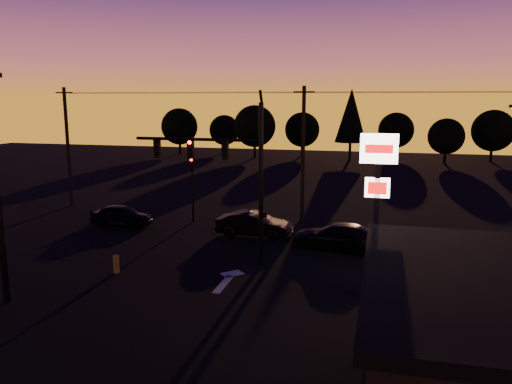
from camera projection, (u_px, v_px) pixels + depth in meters
ground at (205, 291)px, 21.48m from camera, size 120.00×120.00×0.00m
lane_arrow at (228, 279)px, 22.95m from camera, size 1.20×3.10×0.01m
traffic_signal_mast at (229, 166)px, 24.40m from camera, size 6.79×0.52×8.58m
secondary_signal at (192, 180)px, 33.10m from camera, size 0.30×0.31×4.35m
pylon_sign at (378, 180)px, 20.32m from camera, size 1.50×0.28×6.80m
utility_pole_0 at (68, 146)px, 37.81m from camera, size 1.40×0.26×9.00m
utility_pole_1 at (303, 153)px, 33.49m from camera, size 1.40×0.26×9.00m
power_wires at (304, 92)px, 32.75m from camera, size 36.00×1.22×0.07m
bollard at (116, 264)px, 23.72m from camera, size 0.28×0.28×0.85m
tree_0 at (179, 126)px, 73.65m from camera, size 5.36×5.36×6.74m
tree_1 at (224, 130)px, 75.19m from camera, size 4.54×4.54×5.71m
tree_2 at (255, 126)px, 68.81m from camera, size 5.77×5.78×7.26m
tree_3 at (302, 130)px, 71.30m from camera, size 4.95×4.95×6.22m
tree_4 at (351, 115)px, 66.36m from camera, size 4.18×4.18×9.50m
tree_5 at (396, 130)px, 70.09m from camera, size 4.95×4.95×6.22m
tree_6 at (446, 136)px, 62.99m from camera, size 4.54×4.54×5.71m
tree_7 at (493, 131)px, 64.29m from camera, size 5.36×5.36×6.74m
car_left at (122, 215)px, 32.45m from camera, size 4.10×1.76×1.38m
car_mid at (254, 224)px, 29.95m from camera, size 4.60×1.80×1.49m
car_right at (337, 236)px, 27.45m from camera, size 5.25×2.91×1.44m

